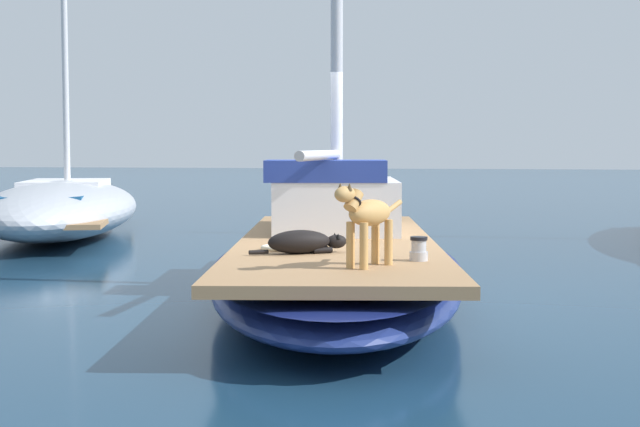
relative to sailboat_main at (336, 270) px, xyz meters
name	(u,v)px	position (x,y,z in m)	size (l,w,h in m)	color
ground_plane	(336,301)	(0.00, 0.00, -0.34)	(120.00, 120.00, 0.00)	navy
sailboat_main	(336,270)	(0.00, 0.00, 0.00)	(3.61, 7.54, 0.66)	navy
cabin_house	(336,201)	(-0.19, 1.10, 0.67)	(1.72, 2.41, 0.84)	silver
dog_black	(303,242)	(-0.10, -1.33, 0.43)	(0.86, 0.56, 0.22)	black
dog_tan	(367,216)	(0.60, -2.19, 0.75)	(0.50, 0.87, 0.70)	tan
deck_winch	(419,250)	(0.99, -1.69, 0.42)	(0.16, 0.16, 0.21)	#B7B7BC
coiled_rope	(277,248)	(-0.40, -1.07, 0.35)	(0.32, 0.32, 0.04)	beige
moored_boat_port_side	(62,207)	(-6.13, 6.27, 0.20)	(4.86, 8.23, 5.93)	#B2B7C1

